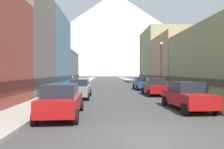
{
  "coord_description": "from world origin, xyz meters",
  "views": [
    {
      "loc": [
        -1.56,
        -7.15,
        2.39
      ],
      "look_at": [
        0.03,
        29.46,
        2.0
      ],
      "focal_mm": 31.83,
      "sensor_mm": 36.0,
      "label": 1
    }
  ],
  "objects_px": {
    "car_left_1": "(79,88)",
    "car_right_2": "(142,83)",
    "parking_meter_near": "(207,92)",
    "potted_plant_0": "(52,88)",
    "potted_plant_1": "(42,91)",
    "car_right_1": "(154,87)",
    "streetlamp_right": "(161,59)",
    "car_right_0": "(187,96)",
    "car_left_0": "(62,100)",
    "pedestrian_0": "(73,82)"
  },
  "relations": [
    {
      "from": "car_left_1",
      "to": "car_right_2",
      "type": "distance_m",
      "value": 11.6
    },
    {
      "from": "parking_meter_near",
      "to": "potted_plant_0",
      "type": "distance_m",
      "value": 14.76
    },
    {
      "from": "potted_plant_1",
      "to": "car_right_1",
      "type": "bearing_deg",
      "value": 14.0
    },
    {
      "from": "car_left_1",
      "to": "streetlamp_right",
      "type": "xyz_separation_m",
      "value": [
        9.15,
        4.91,
        3.09
      ]
    },
    {
      "from": "car_right_1",
      "to": "potted_plant_0",
      "type": "bearing_deg",
      "value": 177.58
    },
    {
      "from": "car_right_0",
      "to": "potted_plant_0",
      "type": "height_order",
      "value": "car_right_0"
    },
    {
      "from": "car_right_1",
      "to": "car_left_0",
      "type": "bearing_deg",
      "value": -127.53
    },
    {
      "from": "car_left_0",
      "to": "car_right_2",
      "type": "xyz_separation_m",
      "value": [
        7.6,
        16.64,
        0.0
      ]
    },
    {
      "from": "car_left_0",
      "to": "parking_meter_near",
      "type": "height_order",
      "value": "car_left_0"
    },
    {
      "from": "potted_plant_1",
      "to": "pedestrian_0",
      "type": "height_order",
      "value": "pedestrian_0"
    },
    {
      "from": "car_right_2",
      "to": "streetlamp_right",
      "type": "bearing_deg",
      "value": -68.08
    },
    {
      "from": "car_left_1",
      "to": "parking_meter_near",
      "type": "height_order",
      "value": "car_left_1"
    },
    {
      "from": "potted_plant_1",
      "to": "streetlamp_right",
      "type": "bearing_deg",
      "value": 24.37
    },
    {
      "from": "potted_plant_1",
      "to": "potted_plant_0",
      "type": "bearing_deg",
      "value": 90.0
    },
    {
      "from": "car_right_0",
      "to": "streetlamp_right",
      "type": "xyz_separation_m",
      "value": [
        1.55,
        11.0,
        3.09
      ]
    },
    {
      "from": "car_right_0",
      "to": "car_right_1",
      "type": "relative_size",
      "value": 1.0
    },
    {
      "from": "potted_plant_0",
      "to": "streetlamp_right",
      "type": "bearing_deg",
      "value": 11.2
    },
    {
      "from": "parking_meter_near",
      "to": "streetlamp_right",
      "type": "distance_m",
      "value": 10.33
    },
    {
      "from": "car_right_2",
      "to": "potted_plant_0",
      "type": "bearing_deg",
      "value": -149.76
    },
    {
      "from": "car_right_0",
      "to": "pedestrian_0",
      "type": "height_order",
      "value": "pedestrian_0"
    },
    {
      "from": "car_right_0",
      "to": "pedestrian_0",
      "type": "relative_size",
      "value": 2.57
    },
    {
      "from": "parking_meter_near",
      "to": "potted_plant_1",
      "type": "height_order",
      "value": "parking_meter_near"
    },
    {
      "from": "car_left_0",
      "to": "pedestrian_0",
      "type": "height_order",
      "value": "pedestrian_0"
    },
    {
      "from": "car_left_0",
      "to": "car_right_0",
      "type": "height_order",
      "value": "same"
    },
    {
      "from": "potted_plant_0",
      "to": "car_right_2",
      "type": "bearing_deg",
      "value": 30.24
    },
    {
      "from": "car_left_0",
      "to": "car_right_2",
      "type": "height_order",
      "value": "same"
    },
    {
      "from": "car_left_1",
      "to": "pedestrian_0",
      "type": "relative_size",
      "value": 2.56
    },
    {
      "from": "car_right_0",
      "to": "potted_plant_1",
      "type": "height_order",
      "value": "car_right_0"
    },
    {
      "from": "car_right_0",
      "to": "car_right_2",
      "type": "height_order",
      "value": "same"
    },
    {
      "from": "potted_plant_1",
      "to": "car_left_1",
      "type": "bearing_deg",
      "value": 12.01
    },
    {
      "from": "car_left_1",
      "to": "car_right_0",
      "type": "height_order",
      "value": "same"
    },
    {
      "from": "car_right_1",
      "to": "streetlamp_right",
      "type": "bearing_deg",
      "value": 61.88
    },
    {
      "from": "car_left_0",
      "to": "car_right_2",
      "type": "bearing_deg",
      "value": 65.46
    },
    {
      "from": "car_left_0",
      "to": "car_right_2",
      "type": "distance_m",
      "value": 18.29
    },
    {
      "from": "potted_plant_0",
      "to": "potted_plant_1",
      "type": "height_order",
      "value": "potted_plant_0"
    },
    {
      "from": "car_left_0",
      "to": "pedestrian_0",
      "type": "xyz_separation_m",
      "value": [
        -2.45,
        19.78,
        0.05
      ]
    },
    {
      "from": "parking_meter_near",
      "to": "potted_plant_1",
      "type": "relative_size",
      "value": 1.35
    },
    {
      "from": "car_left_0",
      "to": "potted_plant_0",
      "type": "bearing_deg",
      "value": 107.2
    },
    {
      "from": "car_right_0",
      "to": "parking_meter_near",
      "type": "xyz_separation_m",
      "value": [
        1.95,
        1.12,
        0.11
      ]
    },
    {
      "from": "car_left_0",
      "to": "parking_meter_near",
      "type": "distance_m",
      "value": 9.98
    },
    {
      "from": "pedestrian_0",
      "to": "car_left_1",
      "type": "bearing_deg",
      "value": -78.37
    },
    {
      "from": "car_left_1",
      "to": "car_left_0",
      "type": "bearing_deg",
      "value": -89.98
    },
    {
      "from": "car_right_0",
      "to": "potted_plant_1",
      "type": "xyz_separation_m",
      "value": [
        -10.8,
        5.41,
        -0.21
      ]
    },
    {
      "from": "potted_plant_1",
      "to": "pedestrian_0",
      "type": "relative_size",
      "value": 0.57
    },
    {
      "from": "car_left_1",
      "to": "car_right_0",
      "type": "distance_m",
      "value": 9.74
    },
    {
      "from": "potted_plant_1",
      "to": "streetlamp_right",
      "type": "height_order",
      "value": "streetlamp_right"
    },
    {
      "from": "car_right_2",
      "to": "potted_plant_1",
      "type": "bearing_deg",
      "value": -138.83
    },
    {
      "from": "car_left_0",
      "to": "car_left_1",
      "type": "relative_size",
      "value": 1.01
    },
    {
      "from": "streetlamp_right",
      "to": "potted_plant_0",
      "type": "bearing_deg",
      "value": -168.8
    },
    {
      "from": "car_right_0",
      "to": "potted_plant_0",
      "type": "relative_size",
      "value": 4.16
    }
  ]
}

